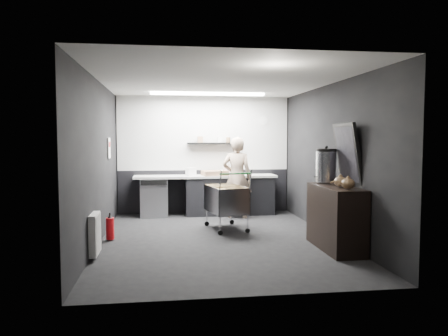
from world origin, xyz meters
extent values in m
plane|color=black|center=(0.00, 0.00, 0.00)|extent=(5.50, 5.50, 0.00)
plane|color=silver|center=(0.00, 0.00, 2.70)|extent=(5.50, 5.50, 0.00)
plane|color=black|center=(0.00, 2.75, 1.35)|extent=(5.50, 0.00, 5.50)
plane|color=black|center=(0.00, -2.75, 1.35)|extent=(5.50, 0.00, 5.50)
plane|color=black|center=(-2.00, 0.00, 1.35)|extent=(0.00, 5.50, 5.50)
plane|color=black|center=(2.00, 0.00, 1.35)|extent=(0.00, 5.50, 5.50)
cube|color=beige|center=(0.00, 2.73, 1.85)|extent=(3.95, 0.02, 1.70)
cube|color=black|center=(0.00, 2.73, 0.50)|extent=(3.95, 0.02, 1.00)
cube|color=black|center=(0.20, 2.62, 1.62)|extent=(1.20, 0.22, 0.04)
cylinder|color=white|center=(1.40, 2.72, 2.15)|extent=(0.20, 0.03, 0.20)
cube|color=white|center=(-1.98, 1.30, 1.55)|extent=(0.02, 0.30, 0.40)
cube|color=red|center=(-1.98, 1.30, 1.62)|extent=(0.02, 0.22, 0.10)
cube|color=white|center=(-1.94, -0.90, 0.35)|extent=(0.10, 0.50, 0.60)
cube|color=white|center=(0.00, 1.85, 2.67)|extent=(2.40, 0.20, 0.04)
cube|color=black|center=(0.55, 2.42, 0.42)|extent=(2.00, 0.56, 0.85)
cube|color=silver|center=(0.00, 2.42, 0.88)|extent=(3.20, 0.60, 0.05)
cube|color=#9EA0A5|center=(-1.15, 2.42, 0.42)|extent=(0.60, 0.58, 0.85)
cube|color=black|center=(-1.15, 2.12, 0.78)|extent=(0.56, 0.02, 0.10)
imported|color=beige|center=(0.65, 1.97, 0.88)|extent=(0.75, 0.61, 1.77)
cube|color=silver|center=(0.24, 0.79, 0.34)|extent=(0.77, 1.04, 0.02)
cube|color=silver|center=(-0.05, 0.79, 0.58)|extent=(0.19, 0.93, 0.50)
cube|color=silver|center=(0.54, 0.79, 0.58)|extent=(0.19, 0.93, 0.50)
cube|color=silver|center=(0.24, 0.33, 0.58)|extent=(0.60, 0.13, 0.50)
cube|color=silver|center=(0.24, 1.25, 0.58)|extent=(0.60, 0.13, 0.50)
cylinder|color=silver|center=(-0.02, 0.36, 0.19)|extent=(0.02, 0.02, 0.33)
cylinder|color=silver|center=(0.51, 0.36, 0.19)|extent=(0.02, 0.02, 0.33)
cylinder|color=silver|center=(-0.02, 1.22, 0.19)|extent=(0.02, 0.02, 0.33)
cylinder|color=silver|center=(0.51, 1.22, 0.19)|extent=(0.02, 0.02, 0.33)
cylinder|color=#258A36|center=(0.24, 0.27, 1.11)|extent=(0.61, 0.14, 0.03)
cube|color=brown|center=(0.11, 0.90, 0.57)|extent=(0.32, 0.38, 0.42)
cube|color=brown|center=(0.40, 0.66, 0.54)|extent=(0.30, 0.35, 0.38)
cylinder|color=black|center=(-0.02, 0.36, 0.04)|extent=(0.09, 0.05, 0.09)
cylinder|color=black|center=(-0.02, 1.22, 0.04)|extent=(0.09, 0.05, 0.09)
cylinder|color=black|center=(0.51, 0.36, 0.04)|extent=(0.09, 0.05, 0.09)
cylinder|color=black|center=(0.51, 1.22, 0.04)|extent=(0.09, 0.05, 0.09)
cube|color=black|center=(1.73, -0.91, 0.50)|extent=(0.50, 1.33, 0.99)
cylinder|color=silver|center=(1.73, -0.46, 1.27)|extent=(0.33, 0.33, 0.51)
cylinder|color=black|center=(1.73, -0.46, 1.55)|extent=(0.33, 0.33, 0.04)
sphere|color=black|center=(1.73, -0.46, 1.59)|extent=(0.06, 0.06, 0.06)
ellipsoid|color=brown|center=(1.73, -1.07, 1.08)|extent=(0.20, 0.20, 0.16)
ellipsoid|color=brown|center=(1.73, -1.35, 1.08)|extent=(0.20, 0.20, 0.16)
cube|color=black|center=(1.94, -0.85, 1.49)|extent=(0.22, 0.77, 0.99)
cube|color=black|center=(1.92, -0.85, 1.49)|extent=(0.16, 0.66, 0.85)
cylinder|color=red|center=(-1.85, 0.17, 0.21)|extent=(0.14, 0.14, 0.36)
cone|color=black|center=(-1.85, 0.17, 0.41)|extent=(0.09, 0.09, 0.05)
cylinder|color=black|center=(-1.85, 0.17, 0.45)|extent=(0.03, 0.03, 0.05)
cube|color=#967050|center=(0.20, 2.37, 0.95)|extent=(0.60, 0.50, 0.11)
cylinder|color=silver|center=(0.50, 2.42, 0.99)|extent=(0.18, 0.18, 0.18)
cube|color=white|center=(-0.33, 2.37, 0.99)|extent=(0.24, 0.22, 0.18)
camera|label=1|loc=(-0.93, -7.37, 1.75)|focal=35.00mm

